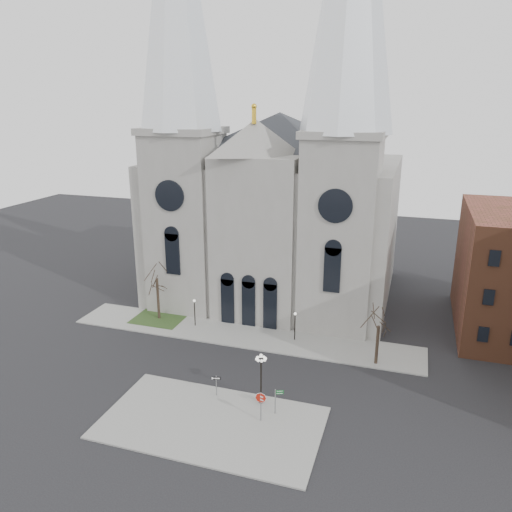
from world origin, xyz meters
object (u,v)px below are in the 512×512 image
(stop_sign, at_px, (261,401))
(one_way_sign, at_px, (216,382))
(globe_lamp, at_px, (261,372))
(street_name_sign, at_px, (276,399))

(stop_sign, bearing_deg, one_way_sign, 171.93)
(stop_sign, relative_size, globe_lamp, 0.56)
(one_way_sign, xyz_separation_m, street_name_sign, (5.80, -0.97, -0.00))
(stop_sign, relative_size, street_name_sign, 1.15)
(globe_lamp, distance_m, street_name_sign, 2.61)
(stop_sign, bearing_deg, globe_lamp, 124.62)
(globe_lamp, height_order, street_name_sign, globe_lamp)
(stop_sign, distance_m, street_name_sign, 1.71)
(globe_lamp, xyz_separation_m, one_way_sign, (-4.11, -0.18, -1.61))
(one_way_sign, bearing_deg, stop_sign, -41.82)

